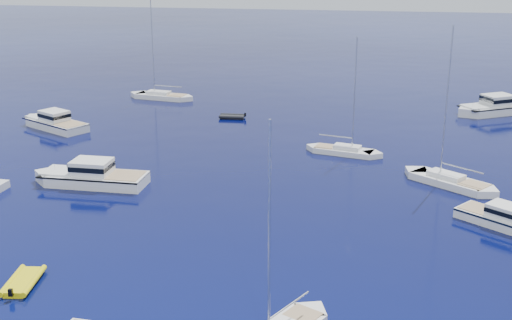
{
  "coord_description": "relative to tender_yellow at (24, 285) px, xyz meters",
  "views": [
    {
      "loc": [
        8.83,
        -30.28,
        20.05
      ],
      "look_at": [
        -1.18,
        24.96,
        2.2
      ],
      "focal_mm": 46.94,
      "sensor_mm": 36.0,
      "label": 1
    }
  ],
  "objects": [
    {
      "name": "tender_yellow",
      "position": [
        0.0,
        0.0,
        0.0
      ],
      "size": [
        2.66,
        4.17,
        0.95
      ],
      "primitive_type": null,
      "rotation": [
        0.0,
        0.0,
        0.14
      ],
      "color": "yellow",
      "rests_on": "ground"
    },
    {
      "name": "sailboat_centre",
      "position": [
        18.15,
        31.51,
        0.0
      ],
      "size": [
        8.69,
        4.07,
        12.37
      ],
      "primitive_type": null,
      "rotation": [
        0.0,
        0.0,
        4.48
      ],
      "color": "silver",
      "rests_on": "ground"
    },
    {
      "name": "motor_cruiser_far_l",
      "position": [
        -15.62,
        35.74,
        0.0
      ],
      "size": [
        10.58,
        7.74,
        2.71
      ],
      "primitive_type": null,
      "rotation": [
        0.0,
        0.0,
        1.07
      ],
      "color": "white",
      "rests_on": "ground"
    },
    {
      "name": "sailboat_mid_r",
      "position": [
        27.86,
        23.7,
        0.0
      ],
      "size": [
        9.41,
        8.0,
        14.49
      ],
      "primitive_type": null,
      "rotation": [
        0.0,
        0.0,
        0.92
      ],
      "color": "white",
      "rests_on": "ground"
    },
    {
      "name": "sailboat_far_l",
      "position": [
        -8.29,
        53.23,
        0.0
      ],
      "size": [
        10.35,
        4.2,
        14.78
      ],
      "primitive_type": null,
      "rotation": [
        0.0,
        0.0,
        1.41
      ],
      "color": "white",
      "rests_on": "ground"
    },
    {
      "name": "tender_grey_far",
      "position": [
        3.78,
        44.05,
        0.0
      ],
      "size": [
        3.33,
        1.97,
        0.95
      ],
      "primitive_type": null,
      "rotation": [
        0.0,
        0.0,
        1.62
      ],
      "color": "black",
      "rests_on": "ground"
    },
    {
      "name": "motor_cruiser_distant",
      "position": [
        36.03,
        52.47,
        0.0
      ],
      "size": [
        11.88,
        9.13,
        3.07
      ],
      "primitive_type": null,
      "rotation": [
        0.0,
        0.0,
        2.12
      ],
      "color": "silver",
      "rests_on": "ground"
    },
    {
      "name": "motor_cruiser_far_r",
      "position": [
        31.22,
        14.85,
        0.0
      ],
      "size": [
        8.22,
        7.11,
        2.2
      ],
      "primitive_type": null,
      "rotation": [
        0.0,
        0.0,
        4.06
      ],
      "color": "white",
      "rests_on": "ground"
    },
    {
      "name": "motor_cruiser_centre",
      "position": [
        -3.48,
        18.22,
        0.0
      ],
      "size": [
        11.1,
        3.43,
        2.91
      ],
      "primitive_type": null,
      "rotation": [
        0.0,
        0.0,
        1.57
      ],
      "color": "white",
      "rests_on": "ground"
    }
  ]
}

